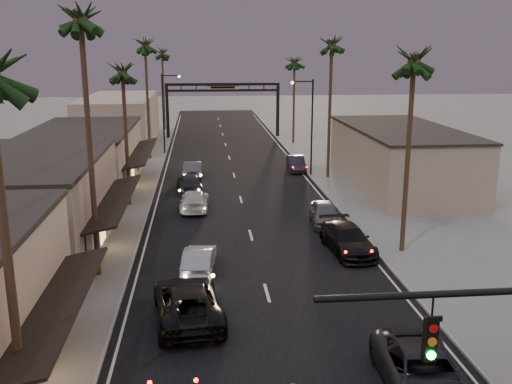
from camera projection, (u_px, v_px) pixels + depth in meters
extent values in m
plane|color=slate|center=(238.00, 191.00, 48.31)|extent=(200.00, 200.00, 0.00)
cube|color=black|center=(235.00, 178.00, 53.14)|extent=(14.00, 120.00, 0.02)
cube|color=slate|center=(139.00, 164.00, 58.98)|extent=(5.00, 92.00, 0.12)
cube|color=slate|center=(320.00, 161.00, 60.78)|extent=(5.00, 92.00, 0.12)
cube|color=gray|center=(30.00, 208.00, 32.90)|extent=(8.00, 14.00, 5.50)
cube|color=#C4B195|center=(84.00, 160.00, 48.41)|extent=(8.00, 16.00, 5.00)
cube|color=gray|center=(120.00, 121.00, 70.48)|extent=(8.00, 20.00, 6.00)
cube|color=gray|center=(400.00, 159.00, 49.02)|extent=(8.00, 18.00, 5.00)
cylinder|color=black|center=(505.00, 291.00, 12.28)|extent=(8.40, 0.16, 0.16)
cube|color=black|center=(430.00, 339.00, 12.38)|extent=(0.28, 0.22, 1.00)
cube|color=black|center=(167.00, 112.00, 75.71)|extent=(0.40, 0.40, 7.00)
cube|color=black|center=(278.00, 111.00, 77.11)|extent=(0.40, 0.40, 7.00)
cube|color=black|center=(223.00, 84.00, 75.53)|extent=(15.20, 0.35, 0.35)
cube|color=black|center=(223.00, 90.00, 75.73)|extent=(15.20, 0.30, 0.30)
cube|color=beige|center=(223.00, 87.00, 75.61)|extent=(4.20, 0.12, 1.00)
cylinder|color=black|center=(312.00, 129.00, 52.72)|extent=(0.16, 0.16, 9.00)
cylinder|color=black|center=(302.00, 81.00, 51.57)|extent=(2.00, 0.12, 0.12)
sphere|color=#FFD899|center=(292.00, 83.00, 51.51)|extent=(0.30, 0.30, 0.30)
cylinder|color=black|center=(163.00, 115.00, 63.91)|extent=(0.16, 0.16, 9.00)
cylinder|color=black|center=(171.00, 76.00, 62.95)|extent=(2.00, 0.12, 0.12)
sphere|color=#FFD899|center=(179.00, 76.00, 63.06)|extent=(0.30, 0.30, 0.30)
cylinder|color=#38281C|center=(9.00, 272.00, 16.24)|extent=(0.28, 0.28, 11.00)
cylinder|color=#38281C|center=(90.00, 155.00, 28.54)|extent=(0.28, 0.28, 13.00)
sphere|color=black|center=(80.00, 7.00, 26.81)|extent=(3.20, 3.20, 3.20)
cylinder|color=#38281C|center=(126.00, 141.00, 42.42)|extent=(0.28, 0.28, 10.00)
sphere|color=black|center=(122.00, 64.00, 41.05)|extent=(3.20, 3.20, 3.20)
cylinder|color=#38281C|center=(148.00, 104.00, 60.51)|extent=(0.28, 0.28, 12.00)
sphere|color=black|center=(145.00, 40.00, 58.90)|extent=(3.20, 3.20, 3.20)
cylinder|color=#38281C|center=(407.00, 161.00, 32.34)|extent=(0.28, 0.28, 11.00)
sphere|color=black|center=(415.00, 50.00, 30.85)|extent=(3.20, 3.20, 3.20)
cylinder|color=#38281C|center=(330.00, 113.00, 51.52)|extent=(0.28, 0.28, 12.00)
sphere|color=black|center=(332.00, 38.00, 49.91)|extent=(3.20, 3.20, 3.20)
cylinder|color=#38281C|center=(294.00, 104.00, 71.07)|extent=(0.28, 0.28, 10.00)
sphere|color=black|center=(295.00, 58.00, 69.70)|extent=(3.20, 3.20, 3.20)
cylinder|color=#38281C|center=(164.00, 92.00, 82.86)|extent=(0.28, 0.28, 11.00)
sphere|color=black|center=(162.00, 49.00, 81.37)|extent=(3.20, 3.20, 3.20)
imported|color=black|center=(187.00, 302.00, 25.10)|extent=(3.47, 6.34, 1.68)
imported|color=gray|center=(199.00, 260.00, 30.49)|extent=(1.94, 4.45, 1.42)
imported|color=#B7B7B7|center=(194.00, 200.00, 42.42)|extent=(2.22, 5.05, 1.44)
imported|color=black|center=(190.00, 183.00, 47.67)|extent=(2.43, 4.83, 1.58)
imported|color=#454449|center=(193.00, 169.00, 53.00)|extent=(1.73, 4.72, 1.54)
imported|color=black|center=(424.00, 374.00, 19.60)|extent=(3.00, 5.94, 1.61)
imported|color=black|center=(348.00, 239.00, 33.50)|extent=(2.71, 5.66, 1.59)
imported|color=#535458|center=(325.00, 213.00, 38.80)|extent=(2.19, 4.73, 1.57)
imported|color=black|center=(296.00, 164.00, 55.94)|extent=(1.65, 4.41, 1.44)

